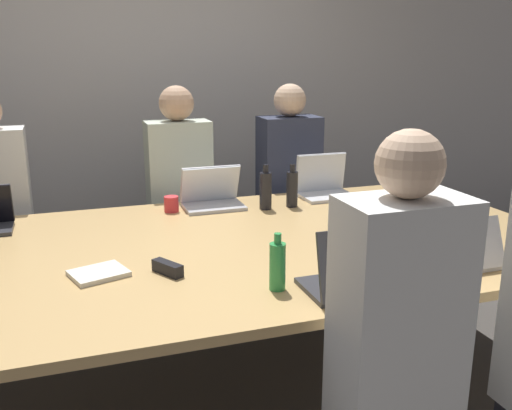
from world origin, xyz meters
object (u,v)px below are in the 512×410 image
at_px(laptop_far_right, 324,184).
at_px(stapler, 168,268).
at_px(bottle_near_midright, 277,265).
at_px(bottle_far_center, 266,190).
at_px(laptop_far_center, 212,195).
at_px(laptop_near_right, 457,255).
at_px(cup_near_right, 398,263).
at_px(person_far_center, 180,202).
at_px(person_near_midright, 396,357).
at_px(bottle_far_right, 292,188).
at_px(cup_far_center, 171,204).
at_px(person_far_right, 288,193).
at_px(laptop_near_midright, 350,275).

relative_size(laptop_far_right, stapler, 2.16).
bearing_deg(bottle_near_midright, bottle_far_center, 72.51).
bearing_deg(laptop_far_center, bottle_far_center, -27.08).
bearing_deg(laptop_near_right, stapler, -16.45).
xyz_separation_m(cup_near_right, bottle_near_midright, (-0.52, 0.01, 0.05)).
relative_size(person_far_center, person_near_midright, 1.01).
distance_m(laptop_near_right, laptop_far_right, 1.30).
bearing_deg(bottle_far_right, bottle_near_midright, -114.94).
relative_size(bottle_far_center, cup_near_right, 3.00).
height_order(laptop_near_right, laptop_far_right, laptop_far_right).
xyz_separation_m(laptop_far_center, laptop_far_right, (0.72, 0.03, 0.01)).
xyz_separation_m(laptop_near_right, bottle_far_right, (-0.27, 1.13, 0.04)).
relative_size(laptop_far_center, stapler, 2.26).
relative_size(person_far_center, bottle_near_midright, 6.48).
height_order(laptop_far_center, person_far_center, person_far_center).
xyz_separation_m(person_far_center, bottle_far_right, (0.54, -0.58, 0.18)).
bearing_deg(person_far_center, bottle_near_midright, -88.65).
distance_m(cup_far_center, cup_near_right, 1.39).
xyz_separation_m(cup_far_center, bottle_far_right, (0.68, -0.12, 0.06)).
relative_size(laptop_near_right, person_far_right, 0.25).
xyz_separation_m(laptop_far_center, person_near_midright, (0.17, -1.69, -0.15)).
distance_m(laptop_near_midright, person_near_midright, 0.36).
relative_size(cup_far_center, bottle_far_center, 0.34).
bearing_deg(bottle_far_right, person_far_right, 69.72).
bearing_deg(cup_near_right, person_near_midright, -122.00).
relative_size(laptop_far_right, bottle_far_right, 1.31).
xyz_separation_m(bottle_far_center, laptop_near_midright, (-0.11, -1.22, -0.03)).
relative_size(cup_far_center, laptop_near_midright, 0.29).
relative_size(person_far_center, cup_far_center, 16.40).
bearing_deg(bottle_far_center, person_far_right, 57.01).
height_order(person_near_midright, stapler, person_near_midright).
distance_m(laptop_far_center, person_near_midright, 1.70).
xyz_separation_m(person_far_center, laptop_near_midright, (0.27, -1.80, 0.15)).
distance_m(cup_near_right, bottle_near_midright, 0.52).
height_order(cup_far_center, bottle_near_midright, bottle_near_midright).
relative_size(laptop_far_center, person_near_midright, 0.24).
height_order(cup_far_center, person_far_right, person_far_right).
relative_size(laptop_far_center, cup_far_center, 3.91).
xyz_separation_m(laptop_far_right, person_far_right, (-0.07, 0.41, -0.15)).
relative_size(laptop_far_center, laptop_near_midright, 1.12).
height_order(person_far_center, cup_far_center, person_far_center).
bearing_deg(bottle_far_right, cup_far_center, 170.22).
xyz_separation_m(person_near_midright, bottle_far_right, (0.27, 1.54, 0.19)).
relative_size(person_far_center, bottle_far_center, 5.59).
bearing_deg(stapler, laptop_far_center, 35.91).
bearing_deg(cup_near_right, laptop_far_right, 78.00).
bearing_deg(cup_near_right, laptop_far_center, 110.33).
relative_size(person_far_center, laptop_far_right, 4.39).
bearing_deg(laptop_far_right, cup_near_right, -102.00).
xyz_separation_m(cup_near_right, laptop_near_midright, (-0.28, -0.13, 0.03)).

